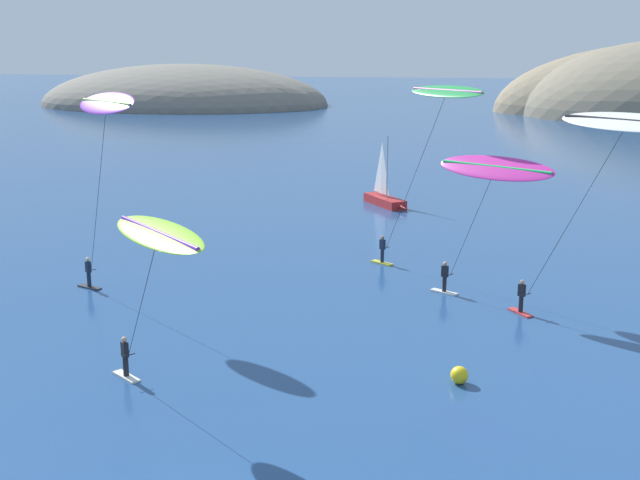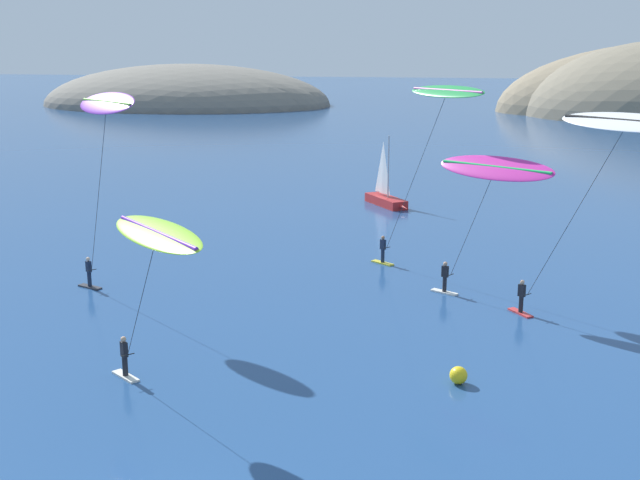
# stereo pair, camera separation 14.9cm
# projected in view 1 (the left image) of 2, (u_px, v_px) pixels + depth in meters

# --- Properties ---
(headland_island) EXTENTS (166.86, 55.36, 27.54)m
(headland_island) POSITION_uv_depth(u_px,v_px,m) (486.00, 111.00, 155.89)
(headland_island) COLOR slate
(headland_island) RESTS_ON ground
(sailboat_near) EXTENTS (4.24, 5.39, 5.70)m
(sailboat_near) POSITION_uv_depth(u_px,v_px,m) (387.00, 198.00, 65.01)
(sailboat_near) COLOR #B22323
(sailboat_near) RESTS_ON ground
(kitesurfer_purple) EXTENTS (5.78, 4.54, 10.62)m
(kitesurfer_purple) POSITION_uv_depth(u_px,v_px,m) (105.00, 117.00, 38.91)
(kitesurfer_purple) COLOR #2D2D33
(kitesurfer_purple) RESTS_ON ground
(kitesurfer_lime) EXTENTS (6.13, 5.69, 6.88)m
(kitesurfer_lime) POSITION_uv_depth(u_px,v_px,m) (155.00, 243.00, 27.60)
(kitesurfer_lime) COLOR silver
(kitesurfer_lime) RESTS_ON ground
(kitesurfer_white) EXTENTS (7.12, 6.49, 10.08)m
(kitesurfer_white) POSITION_uv_depth(u_px,v_px,m) (620.00, 135.00, 33.65)
(kitesurfer_white) COLOR red
(kitesurfer_white) RESTS_ON ground
(kitesurfer_green) EXTENTS (6.63, 6.00, 10.78)m
(kitesurfer_green) POSITION_uv_depth(u_px,v_px,m) (440.00, 108.00, 42.45)
(kitesurfer_green) COLOR yellow
(kitesurfer_green) RESTS_ON ground
(kitesurfer_magenta) EXTENTS (6.08, 4.40, 7.52)m
(kitesurfer_magenta) POSITION_uv_depth(u_px,v_px,m) (492.00, 175.00, 39.30)
(kitesurfer_magenta) COLOR silver
(kitesurfer_magenta) RESTS_ON ground
(marker_buoy) EXTENTS (0.70, 0.70, 0.70)m
(marker_buoy) POSITION_uv_depth(u_px,v_px,m) (459.00, 375.00, 31.06)
(marker_buoy) COLOR yellow
(marker_buoy) RESTS_ON ground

